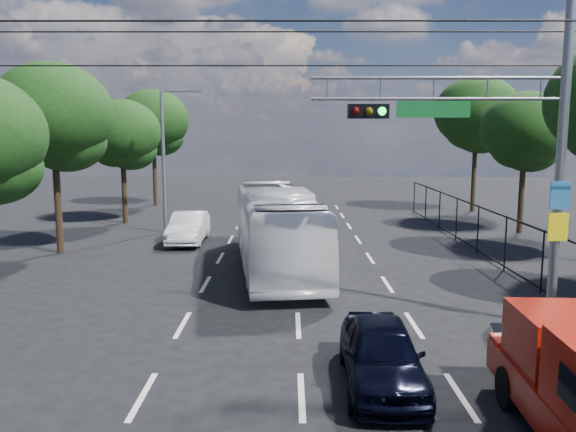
{
  "coord_description": "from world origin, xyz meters",
  "views": [
    {
      "loc": [
        -0.23,
        -5.96,
        4.87
      ],
      "look_at": [
        -0.27,
        8.4,
        2.8
      ],
      "focal_mm": 35.0,
      "sensor_mm": 36.0,
      "label": 1
    }
  ],
  "objects_px": {
    "white_bus": "(276,228)",
    "white_van": "(188,228)",
    "signal_mast": "(514,120)",
    "navy_hatchback": "(382,354)"
  },
  "relations": [
    {
      "from": "white_bus",
      "to": "white_van",
      "type": "bearing_deg",
      "value": 123.14
    },
    {
      "from": "signal_mast",
      "to": "white_bus",
      "type": "bearing_deg",
      "value": 133.02
    },
    {
      "from": "signal_mast",
      "to": "white_van",
      "type": "distance_m",
      "value": 15.86
    },
    {
      "from": "navy_hatchback",
      "to": "white_bus",
      "type": "distance_m",
      "value": 10.24
    },
    {
      "from": "navy_hatchback",
      "to": "white_van",
      "type": "height_order",
      "value": "white_van"
    },
    {
      "from": "white_van",
      "to": "white_bus",
      "type": "bearing_deg",
      "value": -50.57
    },
    {
      "from": "white_bus",
      "to": "signal_mast",
      "type": "bearing_deg",
      "value": -54.05
    },
    {
      "from": "navy_hatchback",
      "to": "white_bus",
      "type": "xyz_separation_m",
      "value": [
        -2.31,
        9.94,
        0.85
      ]
    },
    {
      "from": "navy_hatchback",
      "to": "white_bus",
      "type": "bearing_deg",
      "value": 104.63
    },
    {
      "from": "signal_mast",
      "to": "white_van",
      "type": "relative_size",
      "value": 2.28
    }
  ]
}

